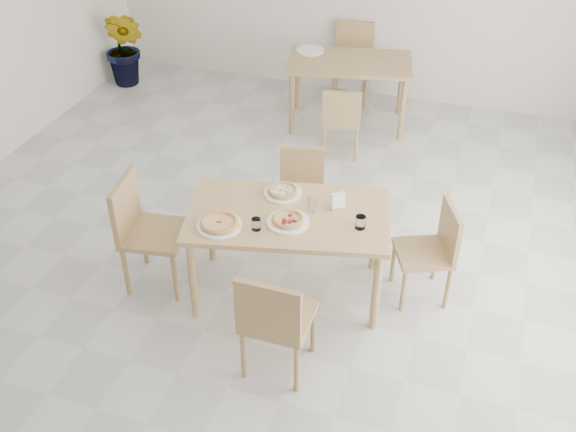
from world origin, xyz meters
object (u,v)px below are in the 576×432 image
(potted_plant, at_px, (125,48))
(tumbler_a, at_px, (360,222))
(chair_west, at_px, (143,225))
(napkin_holder, at_px, (338,201))
(chair_north, at_px, (301,186))
(plate_empty, at_px, (310,50))
(chair_east, at_px, (434,246))
(plate_mushroom, at_px, (283,193))
(pizza_margherita, at_px, (219,223))
(tumbler_b, at_px, (256,224))
(chair_back_n, at_px, (353,56))
(pizza_pepperoni, at_px, (288,219))
(plate_margherita, at_px, (219,225))
(pizza_mushroom, at_px, (283,191))
(plate_pepperoni, at_px, (288,222))
(main_table, at_px, (288,223))
(second_table, at_px, (349,69))
(chair_south, at_px, (274,318))
(chair_back_s, at_px, (342,117))

(potted_plant, bearing_deg, tumbler_a, -39.63)
(chair_west, distance_m, napkin_holder, 1.50)
(chair_north, relative_size, plate_empty, 2.51)
(chair_east, bearing_deg, napkin_holder, -103.47)
(plate_mushroom, relative_size, tumbler_a, 2.96)
(chair_east, xyz_separation_m, pizza_margherita, (-1.46, -0.62, 0.31))
(tumbler_b, distance_m, chair_back_n, 3.83)
(chair_north, bearing_deg, pizza_pepperoni, -93.06)
(chair_north, relative_size, tumbler_a, 7.83)
(plate_margherita, relative_size, pizza_mushroom, 1.38)
(pizza_pepperoni, bearing_deg, tumbler_b, -143.19)
(chair_east, xyz_separation_m, plate_empty, (-1.80, 2.68, 0.29))
(plate_pepperoni, bearing_deg, chair_east, 23.00)
(plate_margherita, relative_size, tumbler_b, 3.65)
(chair_east, distance_m, plate_margherita, 1.62)
(pizza_margherita, xyz_separation_m, tumbler_a, (0.95, 0.30, 0.02))
(chair_east, height_order, potted_plant, potted_plant)
(plate_pepperoni, distance_m, potted_plant, 4.44)
(main_table, xyz_separation_m, chair_north, (-0.15, 0.82, -0.22))
(chair_north, xyz_separation_m, chair_back_n, (-0.24, 2.75, 0.07))
(plate_mushroom, xyz_separation_m, second_table, (-0.15, 2.65, -0.11))
(main_table, bearing_deg, plate_pepperoni, -85.00)
(pizza_margherita, xyz_separation_m, second_table, (0.15, 3.18, -0.13))
(main_table, height_order, pizza_margherita, pizza_margherita)
(chair_west, bearing_deg, chair_south, -123.84)
(chair_back_s, bearing_deg, plate_pepperoni, 83.37)
(napkin_holder, bearing_deg, chair_back_s, 66.17)
(chair_south, height_order, second_table, chair_south)
(chair_west, relative_size, pizza_pepperoni, 3.03)
(plate_pepperoni, height_order, second_table, plate_pepperoni)
(napkin_holder, height_order, second_table, napkin_holder)
(pizza_mushroom, height_order, plate_empty, pizza_mushroom)
(chair_south, height_order, chair_north, chair_south)
(plate_pepperoni, distance_m, plate_empty, 3.21)
(chair_north, xyz_separation_m, napkin_holder, (0.48, -0.63, 0.36))
(main_table, height_order, pizza_pepperoni, pizza_pepperoni)
(plate_margherita, height_order, pizza_mushroom, pizza_mushroom)
(chair_east, bearing_deg, pizza_mushroom, -109.55)
(chair_south, bearing_deg, chair_back_n, -82.37)
(plate_mushroom, height_order, tumbler_b, tumbler_b)
(plate_mushroom, distance_m, chair_back_n, 3.35)
(chair_west, xyz_separation_m, potted_plant, (-2.01, 3.24, -0.06))
(chair_north, xyz_separation_m, pizza_mushroom, (0.04, -0.59, 0.34))
(chair_back_s, bearing_deg, chair_east, 111.81)
(plate_margherita, height_order, chair_back_s, chair_back_s)
(tumbler_b, bearing_deg, plate_empty, 100.40)
(chair_south, relative_size, pizza_pepperoni, 2.88)
(plate_pepperoni, relative_size, second_table, 0.21)
(tumbler_a, xyz_separation_m, tumbler_b, (-0.69, -0.25, -0.00))
(plate_empty, bearing_deg, plate_mushroom, -77.17)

